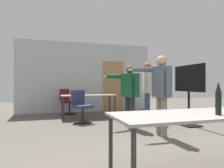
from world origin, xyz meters
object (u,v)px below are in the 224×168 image
object	(u,v)px
tv_screen	(189,88)
beer_bottle	(218,99)
person_left_plaid	(129,90)
person_right_polo	(147,86)
office_chair_far_right	(81,107)
office_chair_mid_tucked	(68,102)
person_center_tall	(161,87)

from	to	relation	value
tv_screen	beer_bottle	xyz separation A→B (m)	(-1.71, -2.67, -0.08)
person_left_plaid	beer_bottle	world-z (taller)	person_left_plaid
tv_screen	person_left_plaid	bearing A→B (deg)	-101.44
person_right_polo	office_chair_far_right	xyz separation A→B (m)	(-1.88, 0.41, -0.62)
person_left_plaid	office_chair_mid_tucked	xyz separation A→B (m)	(-1.33, 2.73, -0.51)
person_right_polo	office_chair_mid_tucked	xyz separation A→B (m)	(-2.11, 2.17, -0.63)
person_right_polo	beer_bottle	world-z (taller)	person_right_polo
person_left_plaid	office_chair_mid_tucked	world-z (taller)	person_left_plaid
office_chair_mid_tucked	person_left_plaid	bearing A→B (deg)	76.86
person_center_tall	beer_bottle	size ratio (longest dim) A/B	4.38
office_chair_far_right	person_center_tall	bearing A→B (deg)	101.39
office_chair_mid_tucked	beer_bottle	world-z (taller)	beer_bottle
office_chair_mid_tucked	tv_screen	bearing A→B (deg)	94.49
person_left_plaid	person_right_polo	size ratio (longest dim) A/B	0.91
person_right_polo	office_chair_mid_tucked	world-z (taller)	person_right_polo
office_chair_mid_tucked	beer_bottle	bearing A→B (deg)	62.65
person_left_plaid	person_center_tall	size ratio (longest dim) A/B	0.93
person_right_polo	person_center_tall	bearing A→B (deg)	-177.59
tv_screen	office_chair_far_right	bearing A→B (deg)	-115.67
office_chair_far_right	office_chair_mid_tucked	world-z (taller)	office_chair_far_right
person_left_plaid	person_right_polo	distance (m)	0.97
tv_screen	person_right_polo	xyz separation A→B (m)	(-0.79, 0.88, 0.04)
person_left_plaid	beer_bottle	size ratio (longest dim) A/B	4.08
person_left_plaid	office_chair_mid_tucked	distance (m)	3.08
person_right_polo	office_chair_far_right	bearing A→B (deg)	97.07
person_center_tall	beer_bottle	world-z (taller)	person_center_tall
beer_bottle	person_left_plaid	bearing A→B (deg)	87.37
person_right_polo	office_chair_far_right	size ratio (longest dim) A/B	1.89
tv_screen	office_chair_far_right	size ratio (longest dim) A/B	1.74
person_left_plaid	office_chair_mid_tucked	size ratio (longest dim) A/B	1.73
person_right_polo	person_center_tall	xyz separation A→B (m)	(-0.49, -1.61, -0.02)
person_center_tall	person_right_polo	bearing A→B (deg)	-16.04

